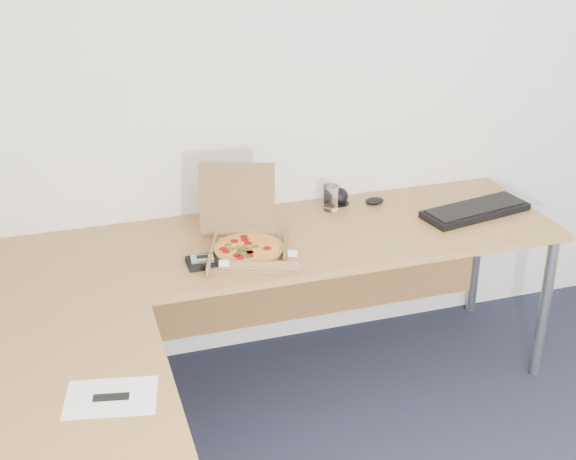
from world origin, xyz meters
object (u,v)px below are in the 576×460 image
object	(u,v)px
drinking_glass	(331,198)
keyboard	(475,211)
pizza_box	(248,244)
desk	(215,307)
wallet	(204,262)

from	to	relation	value
drinking_glass	keyboard	xyz separation A→B (m)	(0.60, -0.24, -0.04)
pizza_box	keyboard	size ratio (longest dim) A/B	0.74
desk	keyboard	world-z (taller)	keyboard
keyboard	wallet	xyz separation A→B (m)	(-1.27, -0.11, -0.00)
desk	wallet	xyz separation A→B (m)	(0.02, 0.28, 0.04)
drinking_glass	keyboard	world-z (taller)	drinking_glass
desk	keyboard	size ratio (longest dim) A/B	5.02
desk	keyboard	bearing A→B (deg)	17.20
pizza_box	drinking_glass	distance (m)	0.56
wallet	pizza_box	bearing A→B (deg)	13.91
wallet	desk	bearing A→B (deg)	-94.63
wallet	keyboard	bearing A→B (deg)	4.29
drinking_glass	wallet	distance (m)	0.75
drinking_glass	wallet	size ratio (longest dim) A/B	0.92
pizza_box	drinking_glass	bearing A→B (deg)	51.58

